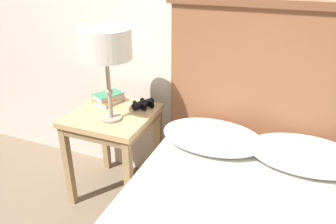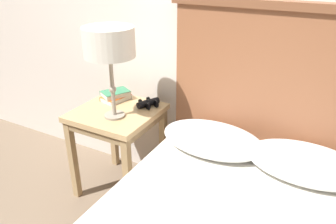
{
  "view_description": "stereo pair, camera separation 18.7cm",
  "coord_description": "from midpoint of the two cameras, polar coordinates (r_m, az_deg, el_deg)",
  "views": [
    {
      "loc": [
        0.54,
        -1.07,
        1.53
      ],
      "look_at": [
        -0.09,
        0.5,
        0.72
      ],
      "focal_mm": 35.0,
      "sensor_mm": 36.0,
      "label": 1
    },
    {
      "loc": [
        0.71,
        -0.99,
        1.53
      ],
      "look_at": [
        -0.09,
        0.5,
        0.72
      ],
      "focal_mm": 35.0,
      "sensor_mm": 36.0,
      "label": 2
    }
  ],
  "objects": [
    {
      "name": "wall_back",
      "position": [
        2.03,
        10.74,
        18.57
      ],
      "size": [
        8.0,
        0.06,
        2.6
      ],
      "color": "silver",
      "rests_on": "ground_plane"
    },
    {
      "name": "nightstand",
      "position": [
        2.18,
        -6.38,
        -1.91
      ],
      "size": [
        0.51,
        0.52,
        0.62
      ],
      "color": "tan",
      "rests_on": "ground_plane"
    },
    {
      "name": "table_lamp",
      "position": [
        1.91,
        -7.42,
        11.6
      ],
      "size": [
        0.3,
        0.3,
        0.55
      ],
      "color": "gray",
      "rests_on": "nightstand"
    },
    {
      "name": "book_on_nightstand",
      "position": [
        2.29,
        -6.78,
        2.42
      ],
      "size": [
        0.17,
        0.21,
        0.04
      ],
      "color": "silver",
      "rests_on": "nightstand"
    },
    {
      "name": "book_stacked_on_top",
      "position": [
        2.28,
        -6.86,
        3.23
      ],
      "size": [
        0.2,
        0.22,
        0.03
      ],
      "color": "silver",
      "rests_on": "book_on_nightstand"
    },
    {
      "name": "binoculars_pair",
      "position": [
        2.18,
        -1.01,
        1.54
      ],
      "size": [
        0.16,
        0.16,
        0.05
      ],
      "color": "black",
      "rests_on": "nightstand"
    }
  ]
}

